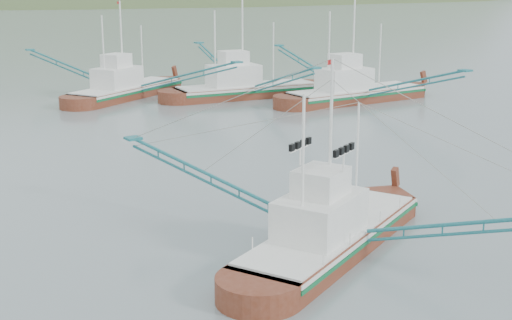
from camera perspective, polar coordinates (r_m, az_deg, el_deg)
ground at (r=33.30m, az=5.95°, el=-7.45°), size 1200.00×1200.00×0.00m
main_boat at (r=33.06m, az=6.08°, el=-3.96°), size 13.45×22.67×9.65m
bg_boat_right at (r=74.15m, az=7.86°, el=5.85°), size 15.75×28.28×11.44m
bg_boat_far at (r=77.24m, az=-10.41°, el=6.60°), size 16.67×25.18×10.91m
bg_boat_extra at (r=76.20m, az=-0.85°, el=6.44°), size 16.07×28.06×11.44m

